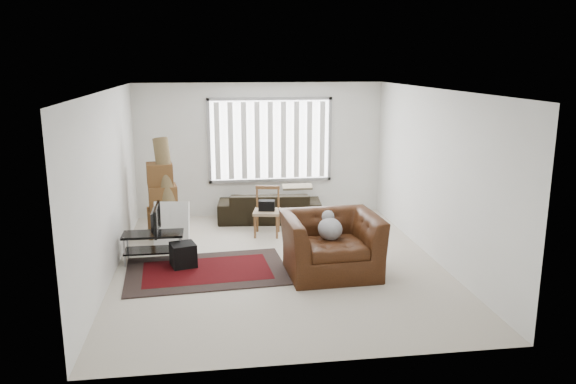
{
  "coord_description": "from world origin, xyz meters",
  "views": [
    {
      "loc": [
        -1.02,
        -8.28,
        3.12
      ],
      "look_at": [
        0.21,
        0.46,
        1.05
      ],
      "focal_mm": 35.0,
      "sensor_mm": 36.0,
      "label": 1
    }
  ],
  "objects_px": {
    "tv_stand": "(153,241)",
    "moving_boxes": "(162,202)",
    "sofa": "(269,202)",
    "armchair": "(331,240)",
    "side_chair": "(267,209)"
  },
  "relations": [
    {
      "from": "moving_boxes",
      "to": "side_chair",
      "type": "distance_m",
      "value": 1.9
    },
    {
      "from": "side_chair",
      "to": "sofa",
      "type": "bearing_deg",
      "value": 92.11
    },
    {
      "from": "moving_boxes",
      "to": "armchair",
      "type": "xyz_separation_m",
      "value": [
        2.63,
        -2.26,
        -0.1
      ]
    },
    {
      "from": "tv_stand",
      "to": "moving_boxes",
      "type": "relative_size",
      "value": 0.71
    },
    {
      "from": "side_chair",
      "to": "tv_stand",
      "type": "bearing_deg",
      "value": -137.83
    },
    {
      "from": "sofa",
      "to": "armchair",
      "type": "relative_size",
      "value": 1.39
    },
    {
      "from": "side_chair",
      "to": "armchair",
      "type": "relative_size",
      "value": 0.61
    },
    {
      "from": "tv_stand",
      "to": "armchair",
      "type": "distance_m",
      "value": 2.82
    },
    {
      "from": "tv_stand",
      "to": "moving_boxes",
      "type": "bearing_deg",
      "value": 88.07
    },
    {
      "from": "tv_stand",
      "to": "moving_boxes",
      "type": "distance_m",
      "value": 1.42
    },
    {
      "from": "moving_boxes",
      "to": "sofa",
      "type": "relative_size",
      "value": 0.66
    },
    {
      "from": "moving_boxes",
      "to": "sofa",
      "type": "distance_m",
      "value": 2.15
    },
    {
      "from": "tv_stand",
      "to": "armchair",
      "type": "bearing_deg",
      "value": -17.97
    },
    {
      "from": "sofa",
      "to": "side_chair",
      "type": "height_order",
      "value": "side_chair"
    },
    {
      "from": "moving_boxes",
      "to": "side_chair",
      "type": "xyz_separation_m",
      "value": [
        1.88,
        -0.23,
        -0.14
      ]
    }
  ]
}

